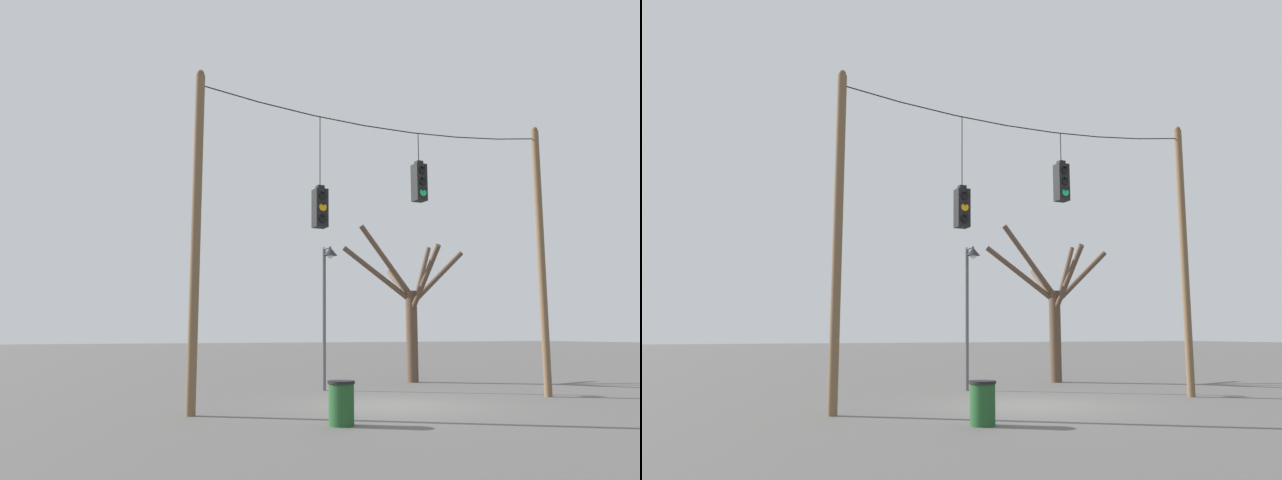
{
  "view_description": "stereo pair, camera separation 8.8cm",
  "coord_description": "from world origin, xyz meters",
  "views": [
    {
      "loc": [
        -8.53,
        -14.48,
        1.87
      ],
      "look_at": [
        -2.09,
        0.06,
        4.25
      ],
      "focal_mm": 35.0,
      "sensor_mm": 36.0,
      "label": 1
    },
    {
      "loc": [
        -8.45,
        -14.51,
        1.87
      ],
      "look_at": [
        -2.09,
        0.06,
        4.25
      ],
      "focal_mm": 35.0,
      "sensor_mm": 36.0,
      "label": 2
    }
  ],
  "objects": [
    {
      "name": "utility_pole_right",
      "position": [
        5.31,
        0.06,
        4.14
      ],
      "size": [
        0.23,
        0.23,
        8.3
      ],
      "color": "brown",
      "rests_on": "ground_plane"
    },
    {
      "name": "ground_plane",
      "position": [
        0.0,
        0.0,
        0.0
      ],
      "size": [
        200.0,
        200.0,
        0.0
      ],
      "primitive_type": "plane",
      "color": "#565451"
    },
    {
      "name": "span_wire",
      "position": [
        0.0,
        0.06,
        7.64
      ],
      "size": [
        10.63,
        0.03,
        0.44
      ],
      "color": "black"
    },
    {
      "name": "traffic_light_over_intersection",
      "position": [
        0.98,
        0.06,
        6.08
      ],
      "size": [
        0.34,
        0.58,
        1.98
      ],
      "color": "black"
    },
    {
      "name": "street_lamp",
      "position": [
        0.08,
        4.35,
        3.47
      ],
      "size": [
        0.46,
        0.8,
        4.73
      ],
      "color": "#515156",
      "rests_on": "ground_plane"
    },
    {
      "name": "utility_pole_left",
      "position": [
        -5.31,
        0.06,
        4.14
      ],
      "size": [
        0.23,
        0.23,
        8.3
      ],
      "color": "brown",
      "rests_on": "ground_plane"
    },
    {
      "name": "bare_tree",
      "position": [
        4.56,
        6.45,
        2.96
      ],
      "size": [
        4.54,
        4.06,
        6.01
      ],
      "color": "brown",
      "rests_on": "ground_plane"
    },
    {
      "name": "trash_bin",
      "position": [
        -2.83,
        -2.7,
        0.45
      ],
      "size": [
        0.56,
        0.56,
        0.9
      ],
      "color": "#1E4C23",
      "rests_on": "ground_plane"
    },
    {
      "name": "traffic_light_near_right_pole",
      "position": [
        -2.09,
        0.06,
        5.11
      ],
      "size": [
        0.34,
        0.58,
        2.99
      ],
      "color": "black"
    }
  ]
}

